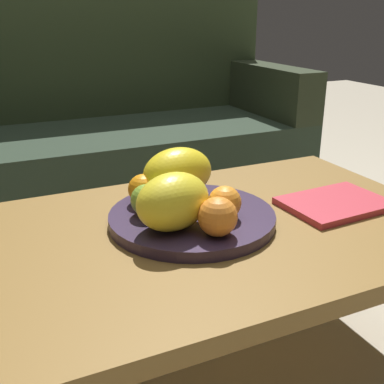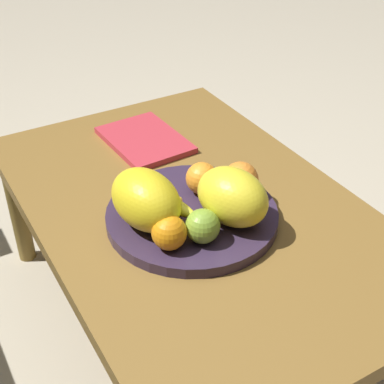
% 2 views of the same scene
% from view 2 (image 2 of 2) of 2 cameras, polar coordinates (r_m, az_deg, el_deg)
% --- Properties ---
extents(ground_plane, '(8.00, 8.00, 0.00)m').
position_cam_2_polar(ground_plane, '(1.56, 0.23, -13.36)').
color(ground_plane, '#B7AC93').
extents(coffee_table, '(1.08, 0.69, 0.40)m').
position_cam_2_polar(coffee_table, '(1.31, 0.26, -2.77)').
color(coffee_table, brown).
rests_on(coffee_table, ground_plane).
extents(fruit_bowl, '(0.38, 0.38, 0.03)m').
position_cam_2_polar(fruit_bowl, '(1.23, 0.00, -2.38)').
color(fruit_bowl, '#34263E').
rests_on(fruit_bowl, coffee_table).
extents(melon_large_front, '(0.20, 0.15, 0.12)m').
position_cam_2_polar(melon_large_front, '(1.16, -4.69, -0.77)').
color(melon_large_front, yellow).
rests_on(melon_large_front, fruit_bowl).
extents(melon_smaller_beside, '(0.19, 0.16, 0.12)m').
position_cam_2_polar(melon_smaller_beside, '(1.17, 4.11, -0.47)').
color(melon_smaller_beside, yellow).
rests_on(melon_smaller_beside, fruit_bowl).
extents(orange_front, '(0.08, 0.08, 0.08)m').
position_cam_2_polar(orange_front, '(1.26, 4.91, 1.25)').
color(orange_front, orange).
rests_on(orange_front, fruit_bowl).
extents(orange_left, '(0.07, 0.07, 0.07)m').
position_cam_2_polar(orange_left, '(1.11, -2.32, -4.11)').
color(orange_left, orange).
rests_on(orange_left, fruit_bowl).
extents(orange_right, '(0.07, 0.07, 0.07)m').
position_cam_2_polar(orange_right, '(1.27, 1.01, 1.40)').
color(orange_right, orange).
rests_on(orange_right, fruit_bowl).
extents(apple_front, '(0.07, 0.07, 0.07)m').
position_cam_2_polar(apple_front, '(1.13, 1.09, -3.47)').
color(apple_front, '#7EA632').
rests_on(apple_front, fruit_bowl).
extents(banana_bunch, '(0.16, 0.14, 0.06)m').
position_cam_2_polar(banana_bunch, '(1.18, -2.77, -2.03)').
color(banana_bunch, yellow).
rests_on(banana_bunch, fruit_bowl).
extents(magazine, '(0.26, 0.19, 0.02)m').
position_cam_2_polar(magazine, '(1.53, -4.80, 5.26)').
color(magazine, '#C03340').
rests_on(magazine, coffee_table).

